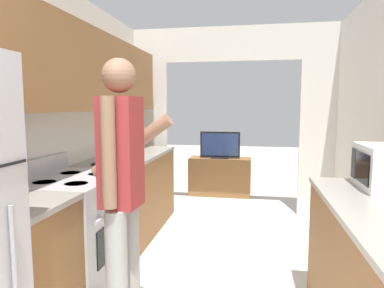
{
  "coord_description": "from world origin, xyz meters",
  "views": [
    {
      "loc": [
        0.31,
        -0.42,
        1.45
      ],
      "look_at": [
        -0.24,
        2.61,
        1.11
      ],
      "focal_mm": 32.0,
      "sensor_mm": 36.0,
      "label": 1
    }
  ],
  "objects": [
    {
      "name": "wall_far_with_doorway",
      "position": [
        0.0,
        4.25,
        1.45
      ],
      "size": [
        3.1,
        0.06,
        2.5
      ],
      "color": "silver",
      "rests_on": "ground_plane"
    },
    {
      "name": "knife",
      "position": [
        -1.13,
        2.57,
        0.92
      ],
      "size": [
        0.05,
        0.34,
        0.02
      ],
      "rotation": [
        0.0,
        0.0,
        -0.08
      ],
      "color": "#B7B7BC",
      "rests_on": "counter_left"
    },
    {
      "name": "counter_left",
      "position": [
        -1.05,
        2.7,
        0.45
      ],
      "size": [
        0.62,
        3.1,
        0.91
      ],
      "color": "brown",
      "rests_on": "ground_plane"
    },
    {
      "name": "person",
      "position": [
        -0.45,
        1.45,
        0.93
      ],
      "size": [
        0.55,
        0.39,
        1.72
      ],
      "rotation": [
        0.0,
        0.0,
        1.5
      ],
      "color": "#9E9E9E",
      "rests_on": "ground_plane"
    },
    {
      "name": "tv_cabinet",
      "position": [
        -0.22,
        5.09,
        0.31
      ],
      "size": [
        0.99,
        0.42,
        0.61
      ],
      "color": "brown",
      "rests_on": "ground_plane"
    },
    {
      "name": "wall_left",
      "position": [
        -1.3,
        1.92,
        1.46
      ],
      "size": [
        0.38,
        6.62,
        2.5
      ],
      "color": "silver",
      "rests_on": "ground_plane"
    },
    {
      "name": "television",
      "position": [
        -0.22,
        5.05,
        0.82
      ],
      "size": [
        0.64,
        0.16,
        0.43
      ],
      "color": "black",
      "rests_on": "tv_cabinet"
    },
    {
      "name": "range_oven",
      "position": [
        -1.04,
        1.94,
        0.46
      ],
      "size": [
        0.66,
        0.8,
        1.05
      ],
      "color": "#B7B7BC",
      "rests_on": "ground_plane"
    }
  ]
}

